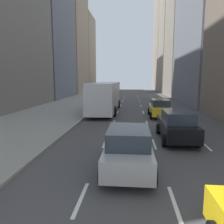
% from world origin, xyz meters
% --- Properties ---
extents(sidewalk_left, '(8.00, 66.00, 0.15)m').
position_xyz_m(sidewalk_left, '(-7.00, 27.00, 0.07)').
color(sidewalk_left, gray).
rests_on(sidewalk_left, ground).
extents(lane_markings, '(5.72, 56.00, 0.01)m').
position_xyz_m(lane_markings, '(2.60, 23.00, 0.01)').
color(lane_markings, white).
rests_on(lane_markings, ground).
extents(building_row_right, '(6.00, 87.93, 37.64)m').
position_xyz_m(building_row_right, '(12.00, 52.51, 14.29)').
color(building_row_right, gray).
rests_on(building_row_right, ground).
extents(taxi_second, '(2.02, 4.40, 1.87)m').
position_xyz_m(taxi_second, '(4.00, 23.04, 0.88)').
color(taxi_second, yellow).
rests_on(taxi_second, ground).
extents(sedan_black_near, '(2.02, 4.41, 1.74)m').
position_xyz_m(sedan_black_near, '(1.20, 10.39, 0.88)').
color(sedan_black_near, '#9EA0A5').
rests_on(sedan_black_near, ground).
extents(sedan_silver_behind, '(2.02, 4.59, 1.78)m').
position_xyz_m(sedan_silver_behind, '(4.00, 14.93, 0.91)').
color(sedan_silver_behind, black).
rests_on(sedan_silver_behind, ground).
extents(city_bus, '(2.80, 11.61, 3.25)m').
position_xyz_m(city_bus, '(-1.61, 26.11, 1.79)').
color(city_bus, silver).
rests_on(city_bus, ground).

